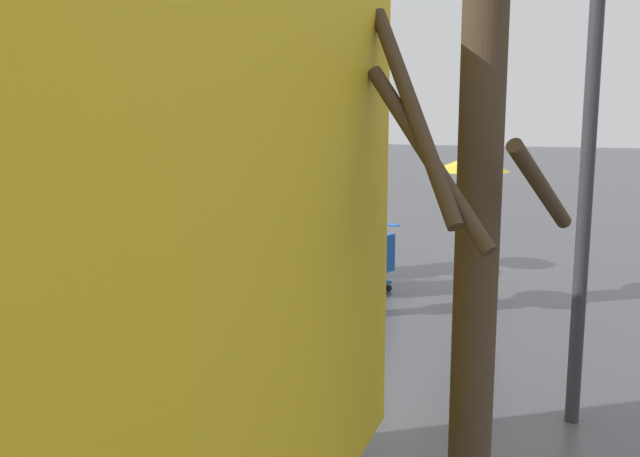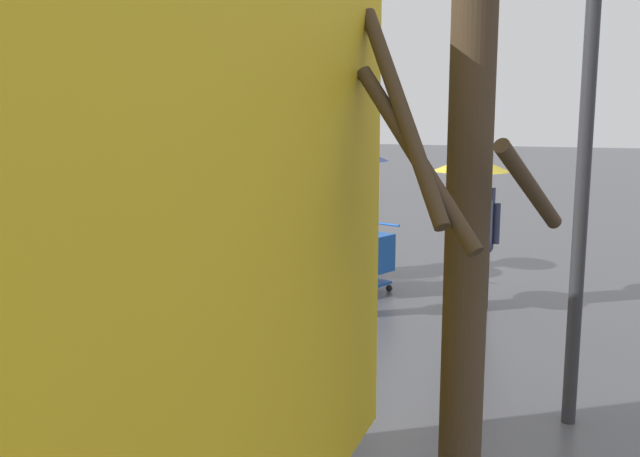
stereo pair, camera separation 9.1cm
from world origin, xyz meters
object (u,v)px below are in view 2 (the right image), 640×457
Objects in this scene: hand_dolly_boxes at (294,249)px; pedestrian_white_side at (356,179)px; pedestrian_pink_side at (474,195)px; shopping_cart_vendor at (366,256)px; street_lamp at (585,152)px; bare_tree_near at (462,291)px; pedestrian_black_side at (284,184)px; pedestrian_far_side at (336,198)px; cargo_van_parked_right at (70,207)px.

hand_dolly_boxes is 1.85m from pedestrian_white_side.
shopping_cart_vendor is at bearing -8.20° from pedestrian_pink_side.
street_lamp reaches higher than pedestrian_pink_side.
bare_tree_near is 2.65m from street_lamp.
bare_tree_near is (-3.27, 5.89, 1.08)m from hand_dolly_boxes.
pedestrian_black_side is (2.97, -0.44, 0.00)m from pedestrian_pink_side.
pedestrian_black_side is 1.33m from pedestrian_white_side.
pedestrian_black_side is at bearing -60.36° from bare_tree_near.
pedestrian_black_side is 7.38m from bare_tree_near.
pedestrian_black_side is 5.85m from street_lamp.
pedestrian_black_side and pedestrian_white_side have the same top height.
hand_dolly_boxes is at bearing 125.47° from pedestrian_black_side.
street_lamp is at bearing 139.00° from hand_dolly_boxes.
shopping_cart_vendor is 6.70m from bare_tree_near.
pedestrian_far_side reaches higher than hand_dolly_boxes.
hand_dolly_boxes is 0.61× the size of pedestrian_black_side.
cargo_van_parked_right is at bearing -38.26° from bare_tree_near.
cargo_van_parked_right is 1.41× the size of street_lamp.
pedestrian_white_side is (2.10, -1.44, 0.01)m from pedestrian_pink_side.
pedestrian_black_side is at bearing -54.53° from hand_dolly_boxes.
pedestrian_black_side is 1.00× the size of pedestrian_far_side.
bare_tree_near is (-2.25, 6.20, 1.18)m from shopping_cart_vendor.
pedestrian_white_side is at bearing -55.32° from street_lamp.
pedestrian_black_side is (1.40, -0.21, 1.00)m from shopping_cart_vendor.
bare_tree_near reaches higher than pedestrian_black_side.
bare_tree_near reaches higher than hand_dolly_boxes.
hand_dolly_boxes is 0.61× the size of pedestrian_far_side.
street_lamp is (-2.88, 3.70, 1.80)m from shopping_cart_vendor.
bare_tree_near is at bearing 109.96° from shopping_cart_vendor.
pedestrian_black_side is at bearing -164.36° from cargo_van_parked_right.
cargo_van_parked_right is 2.53× the size of pedestrian_white_side.
shopping_cart_vendor is at bearing -52.13° from street_lamp.
shopping_cart_vendor is 1.65m from pedestrian_far_side.
cargo_van_parked_right reaches higher than hand_dolly_boxes.
street_lamp is (-3.40, 4.92, 0.79)m from pedestrian_white_side.
pedestrian_far_side is at bearing 172.75° from cargo_van_parked_right.
street_lamp is at bearing 140.69° from pedestrian_far_side.
cargo_van_parked_right is 8.24m from street_lamp.
street_lamp reaches higher than cargo_van_parked_right.
pedestrian_pink_side is 1.00× the size of pedestrian_far_side.
hand_dolly_boxes is at bearing 16.93° from shopping_cart_vendor.
bare_tree_near reaches higher than cargo_van_parked_right.
hand_dolly_boxes is 2.75m from pedestrian_pink_side.
shopping_cart_vendor is 0.49× the size of pedestrian_black_side.
shopping_cart_vendor is 0.49× the size of pedestrian_far_side.
pedestrian_pink_side is at bearing 171.80° from shopping_cart_vendor.
hand_dolly_boxes is (1.02, 0.31, 0.09)m from shopping_cart_vendor.
pedestrian_black_side is 2.03m from pedestrian_far_side.
pedestrian_far_side is (1.62, 1.08, 0.01)m from pedestrian_pink_side.
pedestrian_white_side is 7.92m from bare_tree_near.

